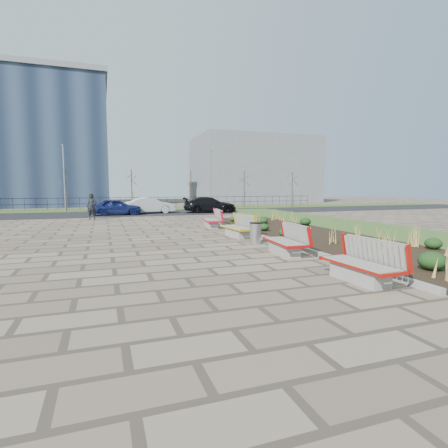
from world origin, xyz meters
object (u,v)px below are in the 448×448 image
object	(u,v)px
lamp_west	(64,179)
bench_a	(359,261)
car_silver	(150,205)
litter_bin	(256,233)
bench_d	(211,219)
bench_c	(237,226)
car_black	(210,205)
car_blue	(117,207)
pedestrian	(92,206)
bench_b	(284,240)
lamp_east	(211,180)

from	to	relation	value
lamp_west	bench_a	bearing A→B (deg)	-72.49
car_silver	litter_bin	bearing A→B (deg)	-178.06
bench_d	bench_c	bearing A→B (deg)	-83.05
bench_c	car_black	bearing A→B (deg)	72.81
car_silver	car_black	xyz separation A→B (m)	(5.23, -0.63, 0.00)
bench_c	bench_d	world-z (taller)	same
bench_a	car_blue	size ratio (longest dim) A/B	0.54
pedestrian	car_black	distance (m)	10.58
litter_bin	car_black	xyz separation A→B (m)	(3.33, 17.37, 0.29)
bench_a	litter_bin	xyz separation A→B (m)	(0.03, 6.05, -0.08)
litter_bin	bench_a	bearing A→B (deg)	-90.24
bench_d	bench_a	bearing A→B (deg)	-83.05
bench_c	bench_d	distance (m)	3.99
bench_a	bench_c	size ratio (longest dim) A/B	1.00
bench_b	lamp_west	distance (m)	26.57
bench_d	litter_bin	size ratio (longest dim) A/B	2.50
bench_a	lamp_west	size ratio (longest dim) A/B	0.35
litter_bin	car_blue	distance (m)	17.63
bench_a	bench_b	bearing A→B (deg)	87.94
bench_a	car_blue	world-z (taller)	car_blue
bench_b	lamp_east	bearing A→B (deg)	83.75
bench_b	bench_a	bearing A→B (deg)	-84.88
bench_a	bench_b	xyz separation A→B (m)	(0.00, 3.66, 0.00)
bench_d	pedestrian	bearing A→B (deg)	137.79
bench_a	lamp_west	distance (m)	30.02
bench_b	pedestrian	world-z (taller)	pedestrian
bench_c	bench_d	size ratio (longest dim) A/B	1.00
bench_b	pedestrian	xyz separation A→B (m)	(-6.48, 15.88, 0.42)
bench_a	lamp_east	world-z (taller)	lamp_east
bench_c	car_black	distance (m)	15.73
bench_d	lamp_west	world-z (taller)	lamp_west
car_black	lamp_west	size ratio (longest dim) A/B	0.79
car_silver	lamp_west	bearing A→B (deg)	53.73
bench_d	pedestrian	distance (m)	9.91
bench_c	car_silver	bearing A→B (deg)	91.82
pedestrian	lamp_west	bearing A→B (deg)	116.39
lamp_east	lamp_west	bearing A→B (deg)	180.00
bench_b	bench_d	world-z (taller)	same
bench_d	car_blue	size ratio (longest dim) A/B	0.54
bench_a	lamp_east	size ratio (longest dim) A/B	0.35
lamp_east	bench_c	bearing A→B (deg)	-103.72
pedestrian	litter_bin	bearing A→B (deg)	-53.53
bench_d	litter_bin	xyz separation A→B (m)	(0.03, -5.99, -0.08)
bench_c	car_blue	distance (m)	15.70
bench_c	car_black	xyz separation A→B (m)	(3.36, 15.36, 0.21)
car_silver	lamp_west	size ratio (longest dim) A/B	0.70
bench_c	car_blue	xyz separation A→B (m)	(-4.69, 14.98, 0.18)
car_silver	lamp_west	world-z (taller)	lamp_west
pedestrian	lamp_west	distance (m)	9.57
bench_c	lamp_west	xyz separation A→B (m)	(-9.00, 20.47, 2.54)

